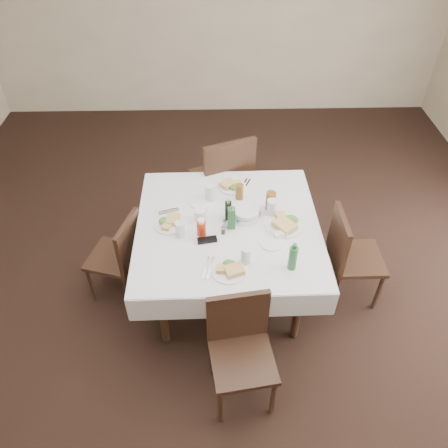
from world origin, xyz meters
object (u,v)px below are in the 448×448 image
chair_north (225,177)px  water_e (272,208)px  dining_table (228,231)px  coffee_mug (200,216)px  ketchup_bottle (201,228)px  chair_south (240,343)px  green_bottle (293,258)px  oil_cruet_dark (228,210)px  chair_east (348,252)px  water_w (180,229)px  water_n (210,193)px  oil_cruet_green (231,217)px  chair_west (121,253)px  bread_basket (246,213)px  water_s (246,255)px

chair_north → water_e: size_ratio=7.12×
dining_table → coffee_mug: bearing=166.0°
dining_table → chair_north: bearing=90.3°
chair_north → coffee_mug: size_ratio=7.39×
water_e → ketchup_bottle: bearing=-158.6°
chair_south → ketchup_bottle: ketchup_bottle is taller
chair_north → chair_south: 1.74m
green_bottle → chair_south: bearing=-131.2°
dining_table → chair_south: size_ratio=1.64×
water_e → chair_north: bearing=115.0°
water_e → oil_cruet_dark: oil_cruet_dark is taller
chair_east → water_w: 1.37m
dining_table → water_n: bearing=114.1°
oil_cruet_dark → water_n: bearing=120.6°
ketchup_bottle → coffee_mug: (-0.01, 0.16, -0.02)m
chair_north → oil_cruet_green: (0.03, -0.89, 0.27)m
oil_cruet_dark → oil_cruet_green: (0.02, -0.10, 0.01)m
coffee_mug → water_w: bearing=-131.5°
chair_west → coffee_mug: coffee_mug is taller
bread_basket → coffee_mug: size_ratio=1.63×
chair_south → green_bottle: 0.67m
water_s → coffee_mug: (-0.33, 0.45, -0.02)m
dining_table → ketchup_bottle: size_ratio=9.65×
chair_north → water_n: 0.61m
water_e → green_bottle: size_ratio=0.64×
water_w → green_bottle: 0.86m
dining_table → chair_west: bearing=-179.8°
water_n → chair_north: bearing=76.3°
oil_cruet_dark → oil_cruet_green: oil_cruet_green is taller
dining_table → chair_south: 0.91m
dining_table → water_e: (0.34, 0.11, 0.15)m
water_n → oil_cruet_dark: 0.28m
chair_west → water_n: (0.73, 0.31, 0.37)m
dining_table → chair_south: chair_south is taller
bread_basket → oil_cruet_dark: 0.15m
water_n → water_w: 0.48m
chair_east → oil_cruet_green: 1.01m
chair_east → ketchup_bottle: (-1.17, -0.04, 0.33)m
oil_cruet_green → coffee_mug: oil_cruet_green is taller
coffee_mug → water_e: bearing=5.3°
green_bottle → water_n: bearing=126.4°
coffee_mug → green_bottle: bearing=-38.7°
chair_west → oil_cruet_dark: bearing=4.8°
ketchup_bottle → dining_table: bearing=28.4°
water_n → oil_cruet_dark: bearing=-59.4°
chair_west → water_e: bearing=5.1°
water_n → water_s: 0.75m
water_w → chair_north: bearing=69.7°
chair_west → oil_cruet_dark: 0.95m
chair_east → water_w: water_w is taller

